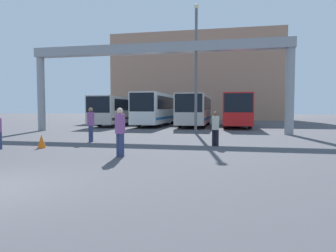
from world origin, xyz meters
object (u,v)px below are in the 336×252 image
(lamp_post, at_px, (196,64))
(pedestrian_mid_left, at_px, (91,124))
(bus_slot_3, at_px, (237,108))
(pedestrian_mid_right, at_px, (215,128))
(bus_slot_2, at_px, (195,108))
(bus_slot_1, at_px, (157,108))
(traffic_cone, at_px, (42,141))
(bus_slot_0, at_px, (122,109))
(pedestrian_near_right, at_px, (120,131))

(lamp_post, bearing_deg, pedestrian_mid_left, -126.03)
(bus_slot_3, height_order, pedestrian_mid_right, bus_slot_3)
(bus_slot_2, bearing_deg, bus_slot_1, 174.69)
(pedestrian_mid_left, height_order, pedestrian_mid_right, pedestrian_mid_left)
(traffic_cone, height_order, lamp_post, lamp_post)
(pedestrian_mid_right, relative_size, traffic_cone, 2.66)
(bus_slot_2, relative_size, pedestrian_mid_right, 6.64)
(bus_slot_1, bearing_deg, pedestrian_mid_right, -67.52)
(bus_slot_0, distance_m, traffic_cone, 19.76)
(bus_slot_0, xyz_separation_m, bus_slot_1, (4.15, -0.35, 0.16))
(bus_slot_0, bearing_deg, bus_slot_1, -4.78)
(pedestrian_near_right, bearing_deg, bus_slot_0, -35.13)
(bus_slot_2, distance_m, pedestrian_near_right, 20.30)
(pedestrian_mid_right, bearing_deg, pedestrian_near_right, 66.84)
(bus_slot_0, xyz_separation_m, pedestrian_near_right, (7.71, -21.00, -0.78))
(bus_slot_3, relative_size, pedestrian_mid_left, 5.46)
(lamp_post, bearing_deg, pedestrian_near_right, -98.22)
(pedestrian_near_right, bearing_deg, traffic_cone, 14.91)
(bus_slot_1, distance_m, bus_slot_3, 8.33)
(bus_slot_1, height_order, bus_slot_2, bus_slot_1)
(pedestrian_near_right, xyz_separation_m, lamp_post, (1.62, 11.19, 4.04))
(bus_slot_0, distance_m, bus_slot_1, 4.17)
(pedestrian_mid_right, bearing_deg, bus_slot_1, -50.31)
(bus_slot_3, xyz_separation_m, traffic_cone, (-9.12, -18.27, -1.52))
(pedestrian_near_right, distance_m, pedestrian_mid_right, 5.18)
(bus_slot_2, relative_size, lamp_post, 1.18)
(bus_slot_2, height_order, traffic_cone, bus_slot_2)
(bus_slot_2, relative_size, traffic_cone, 17.64)
(pedestrian_mid_left, height_order, lamp_post, lamp_post)
(bus_slot_0, bearing_deg, traffic_cone, -80.30)
(bus_slot_0, relative_size, bus_slot_2, 1.13)
(pedestrian_mid_left, distance_m, traffic_cone, 3.08)
(bus_slot_3, height_order, pedestrian_mid_left, bus_slot_3)
(lamp_post, bearing_deg, bus_slot_1, 118.68)
(pedestrian_mid_right, xyz_separation_m, lamp_post, (-1.74, 7.25, 4.13))
(bus_slot_2, xyz_separation_m, bus_slot_3, (4.15, -0.41, -0.01))
(bus_slot_0, xyz_separation_m, bus_slot_2, (8.29, -0.73, 0.08))
(pedestrian_near_right, distance_m, pedestrian_mid_left, 5.51)
(bus_slot_1, relative_size, bus_slot_3, 1.16)
(pedestrian_near_right, distance_m, lamp_post, 12.01)
(bus_slot_2, height_order, pedestrian_mid_left, bus_slot_2)
(bus_slot_1, bearing_deg, bus_slot_2, -5.31)
(bus_slot_0, xyz_separation_m, bus_slot_3, (12.44, -1.15, 0.08))
(bus_slot_1, relative_size, lamp_post, 1.26)
(pedestrian_near_right, bearing_deg, lamp_post, -63.50)
(pedestrian_near_right, height_order, lamp_post, lamp_post)
(bus_slot_0, bearing_deg, bus_slot_2, -5.05)
(bus_slot_0, bearing_deg, pedestrian_mid_left, -75.23)
(bus_slot_3, relative_size, lamp_post, 1.09)
(bus_slot_1, xyz_separation_m, lamp_post, (5.18, -9.46, 3.09))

